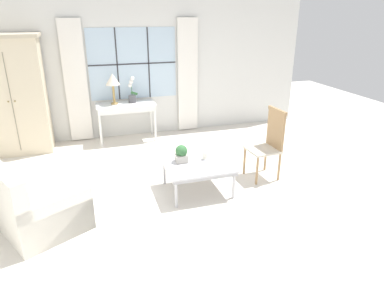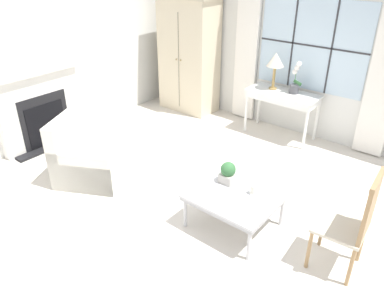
{
  "view_description": "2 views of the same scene",
  "coord_description": "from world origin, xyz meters",
  "px_view_note": "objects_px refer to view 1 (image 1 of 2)",
  "views": [
    {
      "loc": [
        -0.89,
        -3.81,
        2.4
      ],
      "look_at": [
        0.31,
        0.1,
        0.81
      ],
      "focal_mm": 32.0,
      "sensor_mm": 36.0,
      "label": 1
    },
    {
      "loc": [
        2.17,
        -2.53,
        2.73
      ],
      "look_at": [
        -0.0,
        0.15,
        0.93
      ],
      "focal_mm": 35.0,
      "sensor_mm": 36.0,
      "label": 2
    }
  ],
  "objects_px": {
    "armoire": "(14,96)",
    "potted_orchid": "(132,93)",
    "side_chair_wooden": "(269,140)",
    "pillar_candle": "(205,156)",
    "armchair_upholstered": "(37,207)",
    "potted_plant_small": "(181,154)",
    "console_table": "(126,108)",
    "table_lamp": "(113,80)",
    "coffee_table": "(198,167)"
  },
  "relations": [
    {
      "from": "potted_orchid",
      "to": "armchair_upholstered",
      "type": "distance_m",
      "value": 3.2
    },
    {
      "from": "coffee_table",
      "to": "potted_plant_small",
      "type": "bearing_deg",
      "value": 143.04
    },
    {
      "from": "console_table",
      "to": "coffee_table",
      "type": "height_order",
      "value": "console_table"
    },
    {
      "from": "armoire",
      "to": "side_chair_wooden",
      "type": "bearing_deg",
      "value": -30.64
    },
    {
      "from": "armoire",
      "to": "console_table",
      "type": "bearing_deg",
      "value": 0.64
    },
    {
      "from": "table_lamp",
      "to": "side_chair_wooden",
      "type": "xyz_separation_m",
      "value": [
        2.07,
        -2.29,
        -0.6
      ]
    },
    {
      "from": "console_table",
      "to": "potted_orchid",
      "type": "xyz_separation_m",
      "value": [
        0.14,
        0.07,
        0.27
      ]
    },
    {
      "from": "table_lamp",
      "to": "coffee_table",
      "type": "height_order",
      "value": "table_lamp"
    },
    {
      "from": "armoire",
      "to": "coffee_table",
      "type": "relative_size",
      "value": 2.27
    },
    {
      "from": "side_chair_wooden",
      "to": "pillar_candle",
      "type": "bearing_deg",
      "value": -179.51
    },
    {
      "from": "console_table",
      "to": "coffee_table",
      "type": "bearing_deg",
      "value": -73.98
    },
    {
      "from": "armoire",
      "to": "potted_orchid",
      "type": "bearing_deg",
      "value": 2.49
    },
    {
      "from": "table_lamp",
      "to": "potted_orchid",
      "type": "bearing_deg",
      "value": 5.19
    },
    {
      "from": "console_table",
      "to": "pillar_candle",
      "type": "relative_size",
      "value": 9.38
    },
    {
      "from": "console_table",
      "to": "potted_plant_small",
      "type": "xyz_separation_m",
      "value": [
        0.49,
        -2.24,
        -0.11
      ]
    },
    {
      "from": "armchair_upholstered",
      "to": "potted_orchid",
      "type": "bearing_deg",
      "value": 61.0
    },
    {
      "from": "table_lamp",
      "to": "side_chair_wooden",
      "type": "height_order",
      "value": "table_lamp"
    },
    {
      "from": "armoire",
      "to": "console_table",
      "type": "xyz_separation_m",
      "value": [
        1.9,
        0.02,
        -0.38
      ]
    },
    {
      "from": "armchair_upholstered",
      "to": "potted_plant_small",
      "type": "xyz_separation_m",
      "value": [
        1.87,
        0.43,
        0.26
      ]
    },
    {
      "from": "potted_orchid",
      "to": "side_chair_wooden",
      "type": "relative_size",
      "value": 0.47
    },
    {
      "from": "armoire",
      "to": "side_chair_wooden",
      "type": "relative_size",
      "value": 1.93
    },
    {
      "from": "console_table",
      "to": "table_lamp",
      "type": "bearing_deg",
      "value": 170.16
    },
    {
      "from": "table_lamp",
      "to": "coffee_table",
      "type": "bearing_deg",
      "value": -69.79
    },
    {
      "from": "console_table",
      "to": "potted_orchid",
      "type": "bearing_deg",
      "value": 25.47
    },
    {
      "from": "armoire",
      "to": "potted_orchid",
      "type": "distance_m",
      "value": 2.05
    },
    {
      "from": "table_lamp",
      "to": "pillar_candle",
      "type": "height_order",
      "value": "table_lamp"
    },
    {
      "from": "armoire",
      "to": "coffee_table",
      "type": "distance_m",
      "value": 3.57
    },
    {
      "from": "armchair_upholstered",
      "to": "pillar_candle",
      "type": "bearing_deg",
      "value": 10.62
    },
    {
      "from": "console_table",
      "to": "potted_orchid",
      "type": "height_order",
      "value": "potted_orchid"
    },
    {
      "from": "table_lamp",
      "to": "armchair_upholstered",
      "type": "height_order",
      "value": "table_lamp"
    },
    {
      "from": "table_lamp",
      "to": "potted_plant_small",
      "type": "height_order",
      "value": "table_lamp"
    },
    {
      "from": "console_table",
      "to": "coffee_table",
      "type": "relative_size",
      "value": 1.23
    },
    {
      "from": "potted_orchid",
      "to": "table_lamp",
      "type": "bearing_deg",
      "value": -174.81
    },
    {
      "from": "console_table",
      "to": "pillar_candle",
      "type": "xyz_separation_m",
      "value": [
        0.83,
        -2.26,
        -0.19
      ]
    },
    {
      "from": "console_table",
      "to": "table_lamp",
      "type": "xyz_separation_m",
      "value": [
        -0.21,
        0.04,
        0.54
      ]
    },
    {
      "from": "table_lamp",
      "to": "armchair_upholstered",
      "type": "bearing_deg",
      "value": -113.38
    },
    {
      "from": "armoire",
      "to": "potted_plant_small",
      "type": "distance_m",
      "value": 3.3
    },
    {
      "from": "armchair_upholstered",
      "to": "pillar_candle",
      "type": "relative_size",
      "value": 10.53
    },
    {
      "from": "console_table",
      "to": "side_chair_wooden",
      "type": "xyz_separation_m",
      "value": [
        1.86,
        -2.25,
        -0.06
      ]
    },
    {
      "from": "coffee_table",
      "to": "pillar_candle",
      "type": "height_order",
      "value": "pillar_candle"
    },
    {
      "from": "console_table",
      "to": "potted_orchid",
      "type": "relative_size",
      "value": 2.21
    },
    {
      "from": "potted_plant_small",
      "to": "armchair_upholstered",
      "type": "bearing_deg",
      "value": -166.91
    },
    {
      "from": "armoire",
      "to": "potted_orchid",
      "type": "relative_size",
      "value": 4.08
    },
    {
      "from": "armoire",
      "to": "potted_plant_small",
      "type": "xyz_separation_m",
      "value": [
        2.39,
        -2.22,
        -0.5
      ]
    },
    {
      "from": "armchair_upholstered",
      "to": "potted_plant_small",
      "type": "distance_m",
      "value": 1.94
    },
    {
      "from": "table_lamp",
      "to": "armchair_upholstered",
      "type": "relative_size",
      "value": 0.47
    },
    {
      "from": "armchair_upholstered",
      "to": "table_lamp",
      "type": "bearing_deg",
      "value": 66.62
    },
    {
      "from": "console_table",
      "to": "table_lamp",
      "type": "height_order",
      "value": "table_lamp"
    },
    {
      "from": "table_lamp",
      "to": "coffee_table",
      "type": "relative_size",
      "value": 0.64
    },
    {
      "from": "armoire",
      "to": "armchair_upholstered",
      "type": "distance_m",
      "value": 2.81
    }
  ]
}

